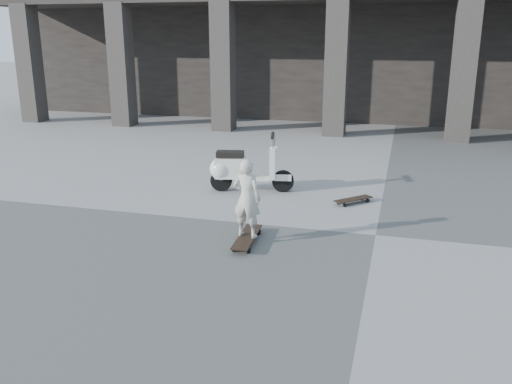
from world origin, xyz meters
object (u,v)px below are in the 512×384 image
(longboard, at_px, (247,237))
(child, at_px, (247,198))
(skateboard_spare, at_px, (353,200))
(scooter, at_px, (237,169))

(longboard, relative_size, child, 0.93)
(skateboard_spare, height_order, child, child)
(scooter, bearing_deg, skateboard_spare, -18.01)
(skateboard_spare, bearing_deg, longboard, -165.05)
(skateboard_spare, distance_m, scooter, 2.34)
(longboard, height_order, child, child)
(scooter, bearing_deg, longboard, -82.26)
(skateboard_spare, bearing_deg, child, -165.05)
(longboard, distance_m, scooter, 2.82)
(skateboard_spare, relative_size, scooter, 0.43)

